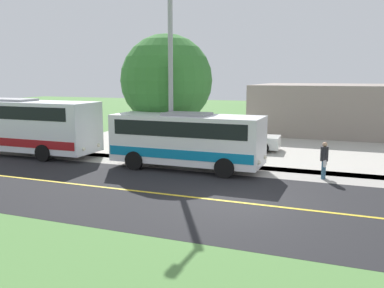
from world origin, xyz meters
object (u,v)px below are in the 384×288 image
(parked_car_near, at_px, (242,138))
(street_light_pole, at_px, (170,68))
(commercial_building, at_px, (375,109))
(tree_curbside, at_px, (167,80))
(pedestrian_with_bags, at_px, (324,159))
(shuttle_bus_front, at_px, (187,138))
(transit_bus_rear, at_px, (8,123))

(parked_car_near, bearing_deg, street_light_pole, -21.11)
(commercial_building, bearing_deg, tree_curbside, -39.02)
(tree_curbside, bearing_deg, pedestrian_with_bags, 73.34)
(shuttle_bus_front, bearing_deg, parked_car_near, 169.34)
(pedestrian_with_bags, bearing_deg, tree_curbside, -106.66)
(shuttle_bus_front, relative_size, transit_bus_rear, 0.65)
(transit_bus_rear, bearing_deg, commercial_building, 129.94)
(tree_curbside, height_order, commercial_building, tree_curbside)
(transit_bus_rear, distance_m, commercial_building, 26.26)
(shuttle_bus_front, distance_m, tree_curbside, 4.63)
(transit_bus_rear, xyz_separation_m, street_light_pole, (-0.35, 10.12, 3.12))
(street_light_pole, height_order, tree_curbside, street_light_pole)
(transit_bus_rear, distance_m, pedestrian_with_bags, 17.56)
(shuttle_bus_front, distance_m, parked_car_near, 6.32)
(transit_bus_rear, distance_m, tree_curbside, 9.57)
(shuttle_bus_front, relative_size, pedestrian_with_bags, 4.53)
(shuttle_bus_front, relative_size, tree_curbside, 1.09)
(pedestrian_with_bags, height_order, parked_car_near, pedestrian_with_bags)
(pedestrian_with_bags, distance_m, parked_car_near, 7.85)
(commercial_building, bearing_deg, shuttle_bus_front, -27.90)
(street_light_pole, bearing_deg, parked_car_near, 158.89)
(transit_bus_rear, bearing_deg, pedestrian_with_bags, 90.78)
(street_light_pole, height_order, commercial_building, street_light_pole)
(parked_car_near, xyz_separation_m, commercial_building, (-10.75, 7.79, 1.20))
(shuttle_bus_front, xyz_separation_m, tree_curbside, (-2.90, -2.40, 2.71))
(pedestrian_with_bags, height_order, street_light_pole, street_light_pole)
(shuttle_bus_front, distance_m, commercial_building, 19.13)
(shuttle_bus_front, bearing_deg, tree_curbside, -140.45)
(pedestrian_with_bags, xyz_separation_m, tree_curbside, (-2.62, -8.75, 3.34))
(parked_car_near, relative_size, commercial_building, 0.25)
(commercial_building, bearing_deg, pedestrian_with_bags, -8.87)
(shuttle_bus_front, xyz_separation_m, street_light_pole, (-0.39, -1.07, 3.36))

